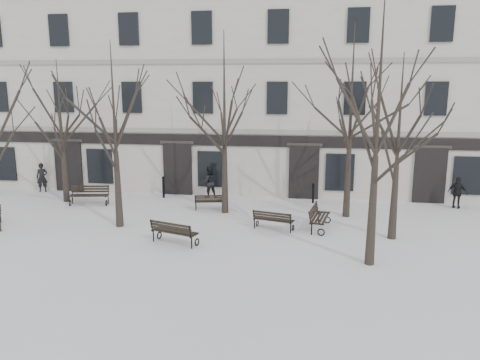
% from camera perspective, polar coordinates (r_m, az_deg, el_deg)
% --- Properties ---
extents(ground, '(100.00, 100.00, 0.00)m').
position_cam_1_polar(ground, '(18.48, -3.56, -7.76)').
color(ground, silver).
rests_on(ground, ground).
extents(building, '(40.40, 10.20, 11.40)m').
position_cam_1_polar(building, '(30.24, 1.32, 10.48)').
color(building, beige).
rests_on(building, ground).
extents(tree_1, '(5.53, 5.53, 7.90)m').
position_cam_1_polar(tree_1, '(20.43, -15.12, 7.90)').
color(tree_1, black).
rests_on(tree_1, ground).
extents(tree_2, '(6.30, 6.30, 8.99)m').
position_cam_1_polar(tree_2, '(15.97, 16.57, 9.34)').
color(tree_2, black).
rests_on(tree_2, ground).
extents(tree_3, '(5.12, 5.12, 7.31)m').
position_cam_1_polar(tree_3, '(19.13, 18.84, 6.34)').
color(tree_3, black).
rests_on(tree_3, ground).
extents(tree_4, '(5.15, 5.15, 7.36)m').
position_cam_1_polar(tree_4, '(25.87, -21.07, 7.49)').
color(tree_4, black).
rests_on(tree_4, ground).
extents(tree_5, '(5.96, 5.96, 8.52)m').
position_cam_1_polar(tree_5, '(21.97, -1.93, 9.54)').
color(tree_5, black).
rests_on(tree_5, ground).
extents(tree_6, '(6.12, 6.12, 8.74)m').
position_cam_1_polar(tree_6, '(21.83, 13.43, 9.58)').
color(tree_6, black).
rests_on(tree_6, ground).
extents(bench_1, '(1.99, 1.25, 0.95)m').
position_cam_1_polar(bench_1, '(18.42, -8.08, -6.23)').
color(bench_1, black).
rests_on(bench_1, ground).
extents(bench_2, '(1.81, 1.05, 0.87)m').
position_cam_1_polar(bench_2, '(20.01, 4.07, -4.82)').
color(bench_2, black).
rests_on(bench_2, ground).
extents(bench_3, '(2.03, 1.01, 0.98)m').
position_cam_1_polar(bench_3, '(25.32, -17.89, -1.70)').
color(bench_3, black).
rests_on(bench_3, ground).
extents(bench_4, '(1.69, 0.89, 0.81)m').
position_cam_1_polar(bench_4, '(23.17, -3.52, -2.59)').
color(bench_4, black).
rests_on(bench_4, ground).
extents(bench_5, '(1.05, 2.06, 0.99)m').
position_cam_1_polar(bench_5, '(20.41, 9.54, -4.42)').
color(bench_5, black).
rests_on(bench_5, ground).
extents(bollard_a, '(0.15, 0.15, 1.19)m').
position_cam_1_polar(bollard_a, '(25.88, -9.32, -0.76)').
color(bollard_a, black).
rests_on(bollard_a, ground).
extents(bollard_b, '(0.14, 0.14, 1.06)m').
position_cam_1_polar(bollard_b, '(24.69, 8.91, -1.52)').
color(bollard_b, black).
rests_on(bollard_b, ground).
extents(pedestrian_a, '(0.72, 0.59, 1.68)m').
position_cam_1_polar(pedestrian_a, '(29.36, -22.86, -1.33)').
color(pedestrian_a, black).
rests_on(pedestrian_a, ground).
extents(pedestrian_b, '(1.06, 0.96, 1.77)m').
position_cam_1_polar(pedestrian_b, '(25.70, -3.78, -2.18)').
color(pedestrian_b, black).
rests_on(pedestrian_b, ground).
extents(pedestrian_c, '(1.00, 0.79, 1.59)m').
position_cam_1_polar(pedestrian_c, '(25.92, 24.84, -3.14)').
color(pedestrian_c, black).
rests_on(pedestrian_c, ground).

